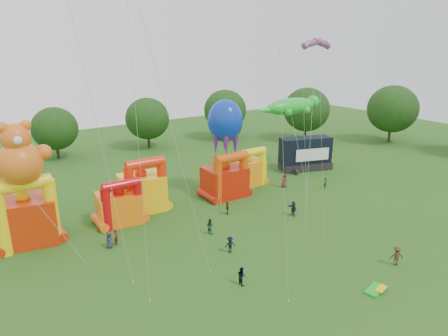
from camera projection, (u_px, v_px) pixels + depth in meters
ground at (360, 323)px, 28.91m from camera, size 160.00×160.00×0.00m
tree_ring at (351, 247)px, 26.88m from camera, size 123.18×125.28×12.07m
bouncy_castle_0 at (26, 217)px, 39.75m from camera, size 6.51×5.59×7.33m
bouncy_castle_1 at (120, 206)px, 44.48m from camera, size 5.08×4.27×5.37m
bouncy_castle_2 at (143, 190)px, 47.70m from camera, size 5.65×4.75×6.79m
bouncy_castle_3 at (226, 179)px, 52.04m from camera, size 5.31×4.31×6.20m
bouncy_castle_4 at (248, 170)px, 56.49m from camera, size 4.87×4.06×5.58m
stage_trailer at (305, 154)px, 63.33m from camera, size 8.68×5.39×5.22m
teddy_bear_kite at (40, 197)px, 37.20m from camera, size 6.47×8.21×12.78m
gecko_kite at (296, 134)px, 58.99m from camera, size 12.24×8.92×11.63m
octopus_kite at (223, 148)px, 50.84m from camera, size 6.29×6.29×12.67m
parafoil_kites at (216, 127)px, 36.49m from camera, size 29.40×9.59×27.51m
diamond_kites at (262, 83)px, 33.73m from camera, size 21.16×12.87×37.00m
folded_kite_bundle at (376, 290)px, 32.59m from camera, size 2.18×1.45×0.31m
spectator_0 at (109, 240)px, 39.27m from camera, size 0.91×0.72×1.65m
spectator_1 at (116, 237)px, 39.80m from camera, size 0.67×0.76×1.74m
spectator_2 at (210, 226)px, 42.25m from camera, size 0.88×0.99×1.70m
spectator_3 at (230, 244)px, 38.46m from camera, size 1.16×0.80×1.64m
spectator_4 at (227, 208)px, 47.08m from camera, size 0.78×1.00×1.58m
spectator_5 at (293, 208)px, 46.64m from camera, size 0.79×1.71×1.77m
spectator_6 at (284, 181)px, 55.76m from camera, size 0.98×0.68×1.93m
spectator_7 at (325, 183)px, 55.41m from camera, size 0.67×0.60×1.55m
spectator_8 at (242, 276)px, 33.34m from camera, size 0.68×0.83×1.61m
spectator_9 at (397, 256)px, 36.20m from camera, size 1.39×1.25×1.88m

